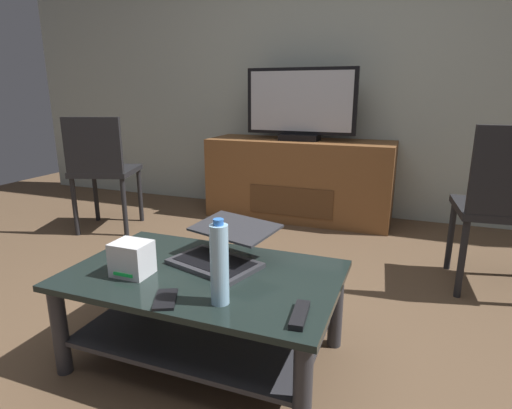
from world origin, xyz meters
The scene contains 12 objects.
ground_plane centered at (0.00, 0.00, 0.00)m, with size 7.68×7.68×0.00m, color brown.
back_wall centered at (0.00, 2.44, 1.40)m, with size 6.40×0.12×2.80m, color #A8B2A8.
coffee_table centered at (-0.05, 0.04, 0.26)m, with size 1.05×0.65×0.38m.
media_cabinet centered at (-0.22, 2.12, 0.34)m, with size 1.55×0.52×0.67m.
television centered at (-0.22, 2.09, 0.95)m, with size 0.91×0.20×0.58m.
dining_chair centered at (1.15, 1.12, 0.51)m, with size 0.47×0.47×0.91m.
side_chair centered at (-1.54, 1.22, 0.51)m, with size 0.56×0.56×0.89m.
laptop centered at (-0.02, 0.17, 0.44)m, with size 0.44×0.44×0.15m.
router_box centered at (-0.29, -0.07, 0.45)m, with size 0.14×0.12×0.13m.
water_bottle_near centered at (0.12, -0.15, 0.52)m, with size 0.06×0.06×0.29m.
cell_phone centered at (-0.06, -0.21, 0.39)m, with size 0.07×0.14×0.01m, color black.
tv_remote centered at (0.39, -0.15, 0.39)m, with size 0.04×0.16×0.02m, color black.
Camera 1 is at (0.67, -1.27, 1.06)m, focal length 29.05 mm.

